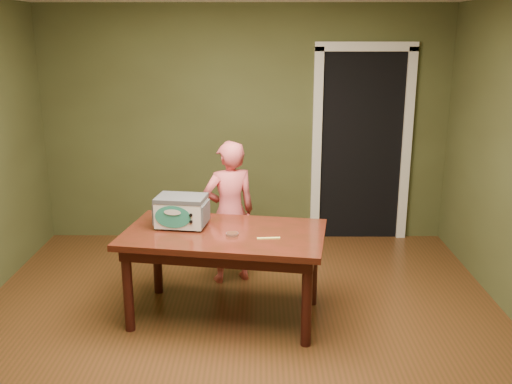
% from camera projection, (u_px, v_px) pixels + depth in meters
% --- Properties ---
extents(floor, '(5.00, 5.00, 0.00)m').
position_uv_depth(floor, '(237.00, 350.00, 4.26)').
color(floor, '#5A3119').
rests_on(floor, ground).
extents(room_shell, '(4.52, 5.02, 2.61)m').
position_uv_depth(room_shell, '(235.00, 123.00, 3.80)').
color(room_shell, '#4A522B').
rests_on(room_shell, ground).
extents(doorway, '(1.10, 0.66, 2.25)m').
position_uv_depth(doorway, '(357.00, 142.00, 6.65)').
color(doorway, black).
rests_on(doorway, ground).
extents(dining_table, '(1.72, 1.14, 0.75)m').
position_uv_depth(dining_table, '(224.00, 243.00, 4.60)').
color(dining_table, '#39190C').
rests_on(dining_table, floor).
extents(toy_oven, '(0.45, 0.33, 0.26)m').
position_uv_depth(toy_oven, '(181.00, 210.00, 4.65)').
color(toy_oven, '#4C4F54').
rests_on(toy_oven, dining_table).
extents(baking_pan, '(0.10, 0.10, 0.02)m').
position_uv_depth(baking_pan, '(232.00, 234.00, 4.48)').
color(baking_pan, silver).
rests_on(baking_pan, dining_table).
extents(spatula, '(0.18, 0.04, 0.01)m').
position_uv_depth(spatula, '(269.00, 238.00, 4.42)').
color(spatula, '#FAF36D').
rests_on(spatula, dining_table).
extents(child, '(0.58, 0.48, 1.35)m').
position_uv_depth(child, '(230.00, 212.00, 5.31)').
color(child, '#E05C62').
rests_on(child, floor).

